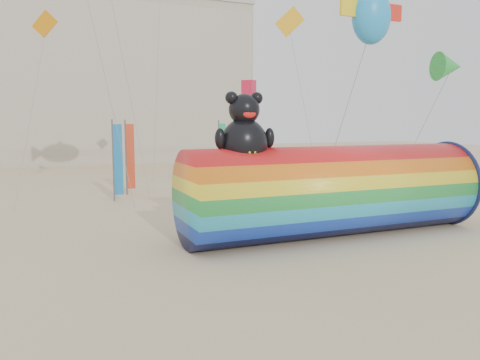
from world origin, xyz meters
name	(u,v)px	position (x,y,z in m)	size (l,w,h in m)	color
ground	(243,240)	(0.00, 0.00, 0.00)	(160.00, 160.00, 0.00)	#CCB58C
hotel_building	(0,78)	(-12.00, 45.95, 10.31)	(60.40, 15.40, 20.60)	#B7AD99
windsock_assembly	(333,188)	(4.08, -0.68, 2.10)	(13.74, 4.18, 6.33)	red
kite_handler	(380,196)	(9.60, 2.80, 0.90)	(0.65, 0.43, 1.79)	#525459
fabric_bundle	(408,215)	(9.89, 0.89, 0.17)	(2.62, 1.35, 0.41)	#34090F
festival_banners	(161,155)	(0.12, 15.17, 2.64)	(10.05, 6.22, 5.20)	#59595E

